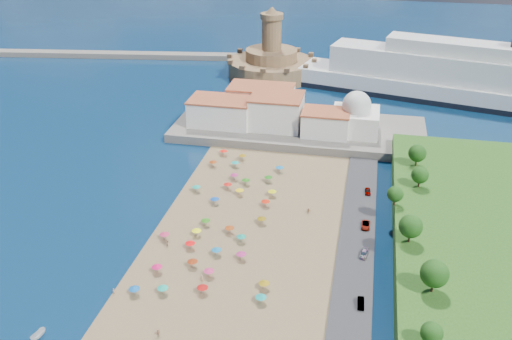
# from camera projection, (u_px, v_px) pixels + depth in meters

# --- Properties ---
(ground) EXTENTS (700.00, 700.00, 0.00)m
(ground) POSITION_uv_depth(u_px,v_px,m) (221.00, 240.00, 145.53)
(ground) COLOR #071938
(ground) RESTS_ON ground
(terrace) EXTENTS (90.00, 36.00, 3.00)m
(terrace) POSITION_uv_depth(u_px,v_px,m) (299.00, 129.00, 206.92)
(terrace) COLOR #59544C
(terrace) RESTS_ON ground
(jetty) EXTENTS (18.00, 70.00, 2.40)m
(jetty) POSITION_uv_depth(u_px,v_px,m) (259.00, 95.00, 241.65)
(jetty) COLOR #59544C
(jetty) RESTS_ON ground
(breakwater) EXTENTS (199.03, 34.77, 2.60)m
(breakwater) POSITION_uv_depth(u_px,v_px,m) (93.00, 54.00, 298.66)
(breakwater) COLOR #59544C
(breakwater) RESTS_ON ground
(waterfront_buildings) EXTENTS (57.00, 29.00, 11.00)m
(waterfront_buildings) POSITION_uv_depth(u_px,v_px,m) (264.00, 110.00, 206.97)
(waterfront_buildings) COLOR silver
(waterfront_buildings) RESTS_ON terrace
(domed_building) EXTENTS (16.00, 16.00, 15.00)m
(domed_building) POSITION_uv_depth(u_px,v_px,m) (356.00, 116.00, 198.21)
(domed_building) COLOR silver
(domed_building) RESTS_ON terrace
(fortress) EXTENTS (40.00, 40.00, 32.40)m
(fortress) POSITION_uv_depth(u_px,v_px,m) (271.00, 63.00, 265.44)
(fortress) COLOR olive
(fortress) RESTS_ON ground
(cruise_ship) EXTENTS (140.49, 52.57, 30.47)m
(cruise_ship) POSITION_uv_depth(u_px,v_px,m) (464.00, 81.00, 233.66)
(cruise_ship) COLOR black
(cruise_ship) RESTS_ON ground
(beach_parasols) EXTENTS (31.96, 116.22, 2.20)m
(beach_parasols) POSITION_uv_depth(u_px,v_px,m) (207.00, 254.00, 136.09)
(beach_parasols) COLOR gray
(beach_parasols) RESTS_ON beach
(beachgoers) EXTENTS (38.96, 94.24, 1.88)m
(beachgoers) POSITION_uv_depth(u_px,v_px,m) (221.00, 254.00, 138.00)
(beachgoers) COLOR tan
(beachgoers) RESTS_ON beach
(parked_cars) EXTENTS (2.41, 54.42, 1.33)m
(parked_cars) POSITION_uv_depth(u_px,v_px,m) (365.00, 236.00, 144.69)
(parked_cars) COLOR gray
(parked_cars) RESTS_ON promenade
(hillside_trees) EXTENTS (12.29, 104.74, 7.50)m
(hillside_trees) POSITION_uv_depth(u_px,v_px,m) (422.00, 246.00, 125.20)
(hillside_trees) COLOR #382314
(hillside_trees) RESTS_ON hillside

